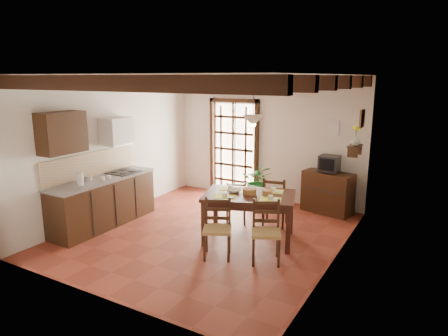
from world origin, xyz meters
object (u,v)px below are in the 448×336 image
Objects in this scene: dining_table at (249,200)px; crt_tv at (329,163)px; sideboard at (328,192)px; chair_far_left at (236,209)px; kitchen_counter at (104,201)px; pendant_lamp at (253,120)px; chair_far_right at (275,210)px; potted_plant at (258,180)px; chair_near_right at (266,243)px; chair_near_left at (217,239)px.

crt_tv reaches higher than dining_table.
dining_table is 2.26m from sideboard.
chair_far_left is 2.15m from crt_tv.
dining_table is (2.71, 0.73, 0.24)m from kitchen_counter.
pendant_lamp is (-0.78, -1.99, 1.03)m from crt_tv.
kitchen_counter reaches higher than chair_far_right.
dining_table is 2.06× the size of pendant_lamp.
potted_plant reaches higher than kitchen_counter.
potted_plant reaches higher than chair_near_right.
potted_plant is (2.03, 2.54, 0.10)m from kitchen_counter.
chair_far_left is at bearing 80.76° from chair_near_left.
chair_near_left is at bearing 70.67° from chair_far_right.
sideboard is 0.62m from crt_tv.
pendant_lamp is (2.71, 0.83, 1.60)m from kitchen_counter.
chair_near_right reaches higher than dining_table.
sideboard is at bearing 52.11° from dining_table.
chair_far_right is at bearing 81.96° from chair_near_right.
potted_plant is at bearing -165.93° from crt_tv.
potted_plant is at bearing -114.51° from chair_far_left.
kitchen_counter is 1.18× the size of potted_plant.
crt_tv reaches higher than sideboard.
crt_tv reaches higher than chair_near_left.
kitchen_counter is 2.67× the size of chair_far_left.
dining_table is 2.06× the size of chair_far_left.
kitchen_counter is 2.42× the size of chair_near_left.
chair_far_right is 2.39× the size of crt_tv.
dining_table is at bearing -69.43° from potted_plant.
chair_near_left is 2.33× the size of crt_tv.
crt_tv is at bearing 38.95° from kitchen_counter.
kitchen_counter is 3.31m from chair_near_right.
sideboard is at bearing -128.48° from chair_far_right.
potted_plant is at bearing 111.65° from pendant_lamp.
pendant_lamp is at bearing 72.47° from dining_table.
potted_plant reaches higher than chair_near_left.
potted_plant reaches higher than chair_far_left.
dining_table is at bearing -97.61° from sideboard.
sideboard reaches higher than dining_table.
chair_near_right is 0.94× the size of sideboard.
chair_far_left is at bearing -120.27° from sideboard.
chair_near_right is 0.50× the size of potted_plant.
chair_near_left is 0.98× the size of chair_far_right.
chair_near_left is at bearing -94.34° from sideboard.
crt_tv is (0.19, 2.72, 0.75)m from chair_near_right.
kitchen_counter is at bearing 156.18° from chair_near_right.
chair_far_right is at bearing 54.90° from chair_near_left.
dining_table is 1.36m from pendant_lamp.
chair_near_right is at bearing 96.71° from chair_far_right.
sideboard is at bearing 10.86° from potted_plant.
sideboard is 1.20× the size of pendant_lamp.
chair_near_left is 1.55m from chair_far_left.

